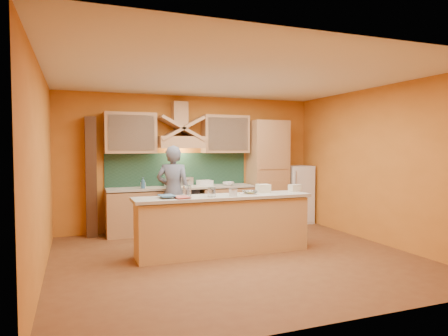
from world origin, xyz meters
name	(u,v)px	position (x,y,z in m)	size (l,w,h in m)	color
floor	(236,257)	(0.00, 0.00, 0.00)	(5.50, 5.00, 0.01)	brown
ceiling	(237,77)	(0.00, 0.00, 2.80)	(5.50, 5.00, 0.01)	white
wall_back	(192,162)	(0.00, 2.50, 1.40)	(5.50, 0.02, 2.80)	orange
wall_front	(336,181)	(0.00, -2.50, 1.40)	(5.50, 0.02, 2.80)	orange
wall_left	(41,172)	(-2.75, 0.00, 1.40)	(0.02, 5.00, 2.80)	orange
wall_right	(379,165)	(2.75, 0.00, 1.40)	(0.02, 5.00, 2.80)	orange
base_cabinet_left	(135,213)	(-1.25, 2.20, 0.43)	(1.10, 0.60, 0.86)	tan
base_cabinet_right	(225,208)	(0.65, 2.20, 0.43)	(1.10, 0.60, 0.86)	tan
counter_top	(182,187)	(-0.30, 2.20, 0.90)	(3.00, 0.62, 0.04)	#BEB4A1
stove	(182,209)	(-0.30, 2.20, 0.45)	(0.60, 0.58, 0.90)	black
backsplash	(178,170)	(-0.30, 2.48, 1.25)	(3.00, 0.03, 0.70)	#193829
range_hood	(181,142)	(-0.30, 2.25, 1.82)	(0.92, 0.50, 0.24)	tan
hood_chimney	(179,114)	(-0.30, 2.35, 2.40)	(0.30, 0.30, 0.50)	tan
upper_cabinet_left	(130,133)	(-1.30, 2.33, 2.00)	(1.00, 0.35, 0.80)	tan
upper_cabinet_right	(225,134)	(0.70, 2.33, 2.00)	(1.00, 0.35, 0.80)	tan
pantry_column	(267,173)	(1.65, 2.20, 1.15)	(0.80, 0.60, 2.30)	tan
fridge	(297,194)	(2.40, 2.20, 0.65)	(0.58, 0.60, 1.30)	white
trim_column_left	(91,177)	(-2.05, 2.35, 1.15)	(0.20, 0.30, 2.30)	#472816
island_body	(224,226)	(-0.10, 0.30, 0.44)	(2.80, 0.55, 0.88)	tan
island_top	(224,197)	(-0.10, 0.30, 0.92)	(2.90, 0.62, 0.05)	#BEB4A1
person	(173,192)	(-0.61, 1.65, 0.88)	(0.64, 0.42, 1.76)	slate
pot_large	(170,184)	(-0.54, 2.18, 0.99)	(0.25, 0.25, 0.17)	#BABAC1
pot_small	(186,183)	(-0.17, 2.34, 0.97)	(0.18, 0.18, 0.13)	silver
soap_bottle_a	(143,184)	(-1.10, 2.12, 1.01)	(0.08, 0.08, 0.17)	white
soap_bottle_b	(143,183)	(-1.11, 2.06, 1.03)	(0.08, 0.09, 0.22)	#305C85
bowl_back	(228,184)	(0.67, 2.07, 0.96)	(0.24, 0.24, 0.07)	white
dish_rack	(205,183)	(0.22, 2.29, 0.97)	(0.30, 0.23, 0.11)	white
book_lower	(175,198)	(-0.93, 0.17, 0.96)	(0.21, 0.28, 0.03)	#B94C42
book_upper	(160,196)	(-1.14, 0.29, 0.98)	(0.22, 0.30, 0.02)	#395F7F
jar_large	(187,191)	(-0.68, 0.39, 1.03)	(0.13, 0.13, 0.17)	white
jar_small	(212,192)	(-0.34, 0.19, 1.02)	(0.13, 0.13, 0.15)	silver
kitchen_scale	(233,193)	(0.01, 0.15, 1.00)	(0.12, 0.12, 0.10)	silver
mixing_bowl	(250,192)	(0.36, 0.29, 0.98)	(0.25, 0.25, 0.06)	silver
cloth	(248,194)	(0.32, 0.27, 0.95)	(0.26, 0.19, 0.02)	beige
grocery_bag_a	(263,188)	(0.67, 0.43, 1.02)	(0.22, 0.18, 0.14)	beige
grocery_bag_b	(295,188)	(1.28, 0.40, 1.01)	(0.20, 0.15, 0.12)	beige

